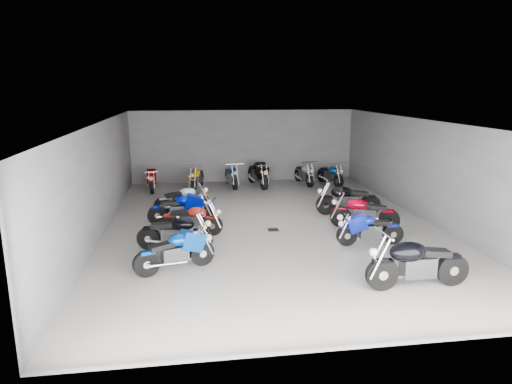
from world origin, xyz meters
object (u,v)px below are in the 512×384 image
Objects in this scene: motorcycle_left_f at (183,199)px; motorcycle_back_f at (330,174)px; motorcycle_left_b at (176,251)px; motorcycle_right_e at (347,199)px; motorcycle_back_d at (258,174)px; motorcycle_back_c at (231,176)px; motorcycle_right_c at (369,229)px; motorcycle_back_e at (304,174)px; motorcycle_left_c at (176,233)px; motorcycle_left_d at (191,219)px; motorcycle_left_e at (181,209)px; motorcycle_back_a at (152,179)px; motorcycle_back_b at (197,178)px; motorcycle_right_d at (364,213)px; drain_grate at (273,230)px; motorcycle_right_a at (417,263)px.

motorcycle_back_f is (6.35, 3.61, 0.00)m from motorcycle_left_f.
motorcycle_right_e is at bearing 104.36° from motorcycle_left_b.
motorcycle_back_d is at bearing 138.01° from motorcycle_left_b.
motorcycle_back_c is at bearing 41.29° from motorcycle_right_e.
motorcycle_back_e is at bearing 0.47° from motorcycle_right_c.
motorcycle_left_c is 1.07× the size of motorcycle_left_d.
motorcycle_left_c is at bearing -1.95° from motorcycle_left_e.
motorcycle_back_a is at bearing -149.97° from motorcycle_left_d.
motorcycle_left_c is at bearing -2.37° from motorcycle_left_d.
motorcycle_back_b reaches higher than motorcycle_left_b.
motorcycle_back_e is at bearing 24.64° from motorcycle_right_d.
motorcycle_left_b is at bearing 99.32° from motorcycle_back_b.
motorcycle_left_d is (-2.43, -0.06, 0.45)m from drain_grate.
motorcycle_back_b is at bearing 109.64° from drain_grate.
motorcycle_back_b is at bearing -172.67° from motorcycle_left_c.
motorcycle_right_d is at bearing 134.79° from motorcycle_back_a.
motorcycle_back_e is (5.28, 5.29, -0.00)m from motorcycle_left_e.
motorcycle_back_d is at bearing 15.40° from motorcycle_right_c.
motorcycle_left_e is at bearing 63.93° from motorcycle_right_c.
motorcycle_left_f is 0.94× the size of motorcycle_back_c.
motorcycle_left_c is at bearing 47.60° from motorcycle_back_e.
motorcycle_right_a is 12.18m from motorcycle_back_a.
motorcycle_back_a is at bearing -158.43° from motorcycle_left_c.
motorcycle_left_b reaches higher than motorcycle_left_f.
motorcycle_left_b is 1.39m from motorcycle_left_c.
motorcycle_right_e is 4.74m from motorcycle_back_f.
motorcycle_right_a is at bearing 20.04° from motorcycle_left_f.
motorcycle_left_d is at bearing 54.85° from motorcycle_back_d.
motorcycle_right_d reaches higher than motorcycle_back_e.
motorcycle_left_b is 0.93× the size of motorcycle_back_c.
motorcycle_right_a is at bearing -163.28° from motorcycle_right_d.
motorcycle_left_e and motorcycle_back_c have the same top height.
motorcycle_right_e is 1.13× the size of motorcycle_back_f.
drain_grate is 2.79m from motorcycle_right_d.
motorcycle_back_f is (1.31, 7.69, 0.02)m from motorcycle_right_c.
motorcycle_back_d is (-1.82, 10.58, 0.00)m from motorcycle_right_a.
motorcycle_right_e is 6.01m from motorcycle_back_c.
motorcycle_right_e is at bearing 21.49° from motorcycle_right_d.
motorcycle_right_d is 0.97× the size of motorcycle_back_e.
motorcycle_right_e is at bearing 118.21° from motorcycle_back_c.
motorcycle_right_a is (4.99, -6.82, 0.09)m from motorcycle_left_f.
motorcycle_left_d is at bearing 100.96° from motorcycle_back_b.
motorcycle_right_a reaches higher than motorcycle_left_f.
motorcycle_back_f is at bearing 121.76° from motorcycle_left_b.
motorcycle_left_d is 0.94× the size of motorcycle_back_b.
motorcycle_left_b is 0.94× the size of motorcycle_back_a.
motorcycle_back_c is at bearing 22.78° from motorcycle_right_c.
motorcycle_back_b is 5.80m from motorcycle_back_f.
motorcycle_left_b is at bearing -0.29° from motorcycle_left_e.
motorcycle_left_c is 5.70m from motorcycle_right_d.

